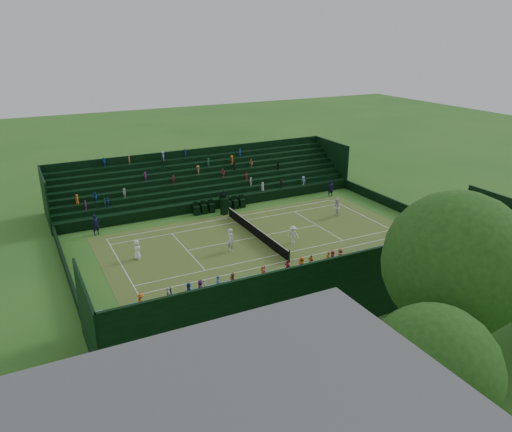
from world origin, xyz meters
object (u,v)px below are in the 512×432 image
object	(u,v)px
umpire_chair	(224,204)
player_near_west	(137,250)
tennis_net	(256,232)
player_far_west	(336,208)
player_near_east	(231,240)
player_far_east	(293,235)

from	to	relation	value
umpire_chair	player_near_west	world-z (taller)	umpire_chair
tennis_net	player_far_west	bearing A→B (deg)	97.08
tennis_net	player_near_east	xyz separation A→B (m)	(1.66, -3.18, 0.47)
player_near_east	player_far_east	xyz separation A→B (m)	(0.90, 5.43, -0.21)
player_far_west	tennis_net	bearing A→B (deg)	-67.75
player_far_west	umpire_chair	bearing A→B (deg)	-104.99
tennis_net	player_near_west	xyz separation A→B (m)	(-0.26, -10.46, 0.28)
player_far_east	tennis_net	bearing A→B (deg)	-178.48
umpire_chair	player_far_east	world-z (taller)	umpire_chair
tennis_net	player_far_east	bearing A→B (deg)	41.23
player_near_west	player_far_east	distance (m)	13.02
player_near_east	player_near_west	bearing A→B (deg)	51.14
umpire_chair	player_near_east	xyz separation A→B (m)	(8.37, -3.04, -0.06)
player_far_east	player_far_west	bearing A→B (deg)	77.88
umpire_chair	player_near_east	size ratio (longest dim) A/B	1.24
player_near_west	player_near_east	distance (m)	7.53
tennis_net	player_far_east	xyz separation A→B (m)	(2.57, 2.25, 0.26)
umpire_chair	player_near_west	size ratio (longest dim) A/B	1.53
umpire_chair	player_far_east	xyz separation A→B (m)	(9.28, 2.39, -0.28)
player_near_east	player_far_west	bearing A→B (deg)	-101.33
umpire_chair	player_far_west	size ratio (longest dim) A/B	1.36
player_near_west	player_far_west	size ratio (longest dim) A/B	0.89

